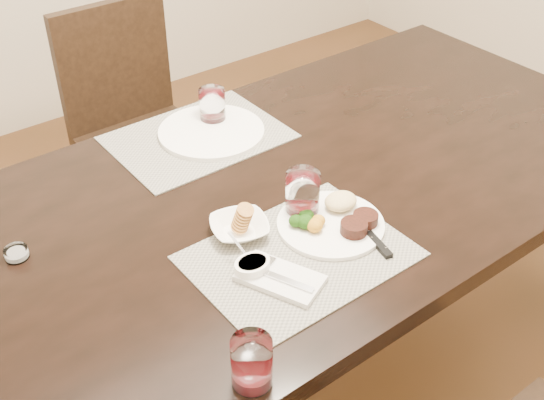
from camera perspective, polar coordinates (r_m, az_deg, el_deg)
ground_plane at (r=2.23m, az=1.82°, el=-14.22°), size 4.50×4.50×0.00m
dining_table at (r=1.77m, az=2.22°, el=-0.37°), size 2.00×1.00×0.75m
chair_far at (r=2.53m, az=-11.46°, el=6.74°), size 0.42×0.42×0.90m
placemat_near at (r=1.48m, az=2.31°, el=-4.69°), size 0.46×0.34×0.00m
placemat_far at (r=1.89m, az=-6.22°, el=5.25°), size 0.46×0.34×0.00m
dinner_plate at (r=1.56m, az=5.32°, el=-1.68°), size 0.25×0.25×0.04m
napkin_fork at (r=1.42m, az=0.68°, el=-6.53°), size 0.16×0.20×0.02m
steak_knife at (r=1.53m, az=8.25°, el=-3.26°), size 0.04×0.21×0.01m
cracker_bowl at (r=1.53m, az=-2.74°, el=-2.29°), size 0.16×0.16×0.06m
sauce_ramekin at (r=1.43m, az=-1.66°, el=-5.59°), size 0.08×0.12×0.06m
wine_glass_near at (r=1.57m, az=2.57°, el=0.35°), size 0.08×0.08×0.11m
far_plate at (r=1.90m, az=-5.09°, el=5.73°), size 0.29×0.29×0.01m
wine_glass_far at (r=1.94m, az=-5.00°, el=7.69°), size 0.07×0.07×0.10m
wine_glass_side at (r=1.22m, az=-1.70°, el=-13.59°), size 0.07×0.07×0.10m
salt_cellar at (r=1.57m, az=-20.59°, el=-4.23°), size 0.05×0.05×0.02m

